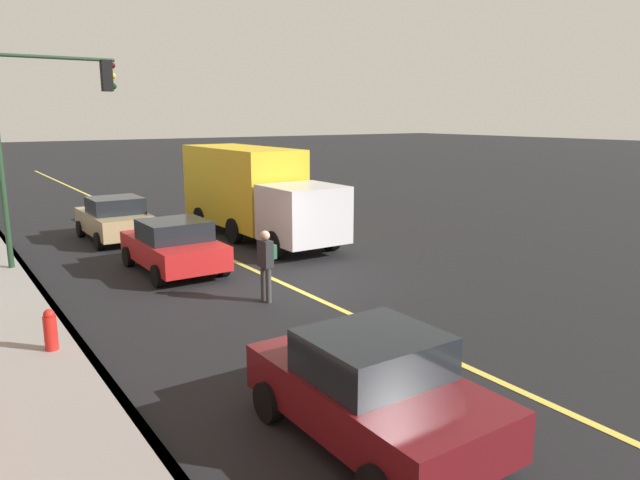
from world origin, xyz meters
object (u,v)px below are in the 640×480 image
object	(u,v)px
car_tan	(115,219)
car_maroon	(372,388)
pedestrian_with_backpack	(266,260)
fire_hydrant	(51,334)
traffic_light_mast	(43,121)
car_red	(174,246)
truck_yellow	(253,191)

from	to	relation	value
car_tan	car_maroon	bearing A→B (deg)	177.03
car_tan	pedestrian_with_backpack	xyz separation A→B (m)	(-9.34, -1.02, 0.24)
pedestrian_with_backpack	fire_hydrant	world-z (taller)	pedestrian_with_backpack
traffic_light_mast	car_red	bearing A→B (deg)	-132.61
pedestrian_with_backpack	fire_hydrant	bearing A→B (deg)	98.23
car_tan	fire_hydrant	world-z (taller)	car_tan
car_red	car_tan	world-z (taller)	car_tan
car_maroon	fire_hydrant	xyz separation A→B (m)	(5.56, 3.13, -0.31)
car_tan	traffic_light_mast	world-z (taller)	traffic_light_mast
car_red	fire_hydrant	distance (m)	6.24
fire_hydrant	truck_yellow	bearing A→B (deg)	-46.98
car_red	traffic_light_mast	xyz separation A→B (m)	(2.52, 2.74, 3.51)
traffic_light_mast	fire_hydrant	xyz separation A→B (m)	(-7.19, 1.39, -3.81)
pedestrian_with_backpack	traffic_light_mast	xyz separation A→B (m)	(6.47, 3.58, 3.24)
truck_yellow	fire_hydrant	size ratio (longest dim) A/B	9.00
pedestrian_with_backpack	traffic_light_mast	world-z (taller)	traffic_light_mast
car_maroon	truck_yellow	size ratio (longest dim) A/B	0.45
car_red	traffic_light_mast	bearing A→B (deg)	47.39
pedestrian_with_backpack	car_red	bearing A→B (deg)	11.97
car_maroon	pedestrian_with_backpack	distance (m)	6.55
car_maroon	fire_hydrant	distance (m)	6.39
car_maroon	traffic_light_mast	distance (m)	13.34
truck_yellow	pedestrian_with_backpack	distance (m)	7.86
traffic_light_mast	fire_hydrant	bearing A→B (deg)	169.09
truck_yellow	traffic_light_mast	bearing A→B (deg)	94.82
car_tan	fire_hydrant	distance (m)	10.81
car_red	truck_yellow	world-z (taller)	truck_yellow
pedestrian_with_backpack	fire_hydrant	xyz separation A→B (m)	(-0.72, 4.96, -0.56)
car_maroon	car_tan	distance (m)	15.64
pedestrian_with_backpack	fire_hydrant	size ratio (longest dim) A/B	1.86
truck_yellow	traffic_light_mast	world-z (taller)	traffic_light_mast
car_maroon	truck_yellow	bearing A→B (deg)	-21.30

